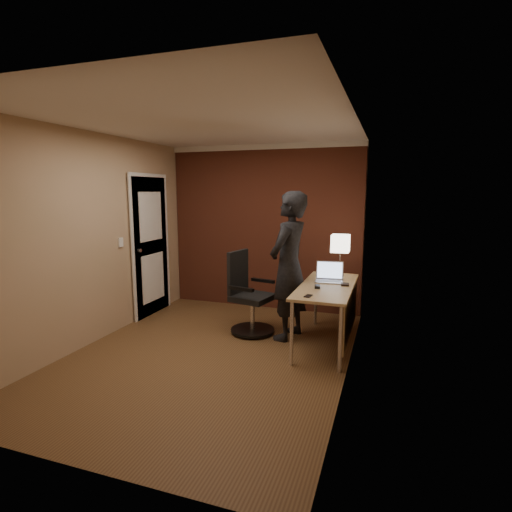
% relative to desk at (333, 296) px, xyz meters
% --- Properties ---
extents(room, '(4.00, 4.00, 4.00)m').
position_rel_desk_xyz_m(room, '(-1.53, 0.85, 0.77)').
color(room, brown).
rests_on(room, ground).
extents(desk, '(0.60, 1.50, 0.73)m').
position_rel_desk_xyz_m(desk, '(0.00, 0.00, 0.00)').
color(desk, tan).
rests_on(desk, ground).
extents(desk_lamp, '(0.22, 0.22, 0.54)m').
position_rel_desk_xyz_m(desk_lamp, '(0.00, 0.54, 0.55)').
color(desk_lamp, silver).
rests_on(desk_lamp, desk).
extents(laptop, '(0.36, 0.29, 0.23)m').
position_rel_desk_xyz_m(laptop, '(-0.08, 0.22, 0.19)').
color(laptop, silver).
rests_on(laptop, desk).
extents(mouse, '(0.08, 0.11, 0.03)m').
position_rel_desk_xyz_m(mouse, '(-0.15, -0.18, 0.14)').
color(mouse, black).
rests_on(mouse, desk).
extents(phone, '(0.08, 0.12, 0.01)m').
position_rel_desk_xyz_m(phone, '(-0.18, -0.58, 0.13)').
color(phone, black).
rests_on(phone, desk).
extents(wallet, '(0.10, 0.12, 0.02)m').
position_rel_desk_xyz_m(wallet, '(0.13, 0.05, 0.14)').
color(wallet, black).
rests_on(wallet, desk).
extents(office_chair, '(0.57, 0.63, 1.03)m').
position_rel_desk_xyz_m(office_chair, '(-1.09, 0.11, -0.15)').
color(office_chair, black).
rests_on(office_chair, ground).
extents(person, '(0.57, 0.74, 1.81)m').
position_rel_desk_xyz_m(person, '(-0.56, 0.09, 0.31)').
color(person, black).
rests_on(person, ground).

